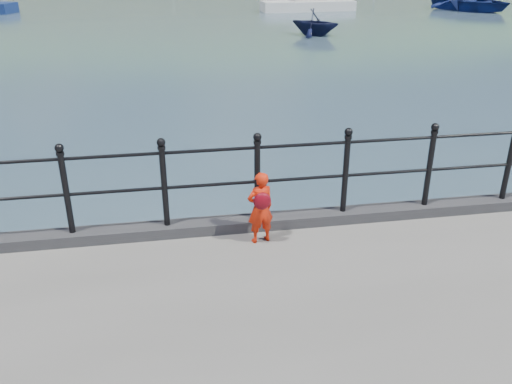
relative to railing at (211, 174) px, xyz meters
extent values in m
plane|color=#2D4251|center=(0.00, 0.15, -1.82)|extent=(600.00, 600.00, 0.00)
cube|color=#28282B|center=(0.00, 0.00, -0.75)|extent=(60.00, 0.30, 0.15)
cylinder|color=black|center=(0.00, 0.00, -0.15)|extent=(18.00, 0.04, 0.04)
cylinder|color=black|center=(0.00, 0.00, 0.32)|extent=(18.00, 0.04, 0.04)
cylinder|color=black|center=(-1.80, 0.00, -0.15)|extent=(0.08, 0.08, 1.05)
sphere|color=black|center=(-1.80, 0.00, 0.47)|extent=(0.11, 0.11, 0.11)
cylinder|color=black|center=(-0.60, 0.00, -0.15)|extent=(0.08, 0.08, 1.05)
sphere|color=black|center=(-0.60, 0.00, 0.47)|extent=(0.11, 0.11, 0.11)
cylinder|color=black|center=(0.60, 0.00, -0.15)|extent=(0.08, 0.08, 1.05)
sphere|color=black|center=(0.60, 0.00, 0.47)|extent=(0.11, 0.11, 0.11)
cylinder|color=black|center=(1.80, 0.00, -0.15)|extent=(0.08, 0.08, 1.05)
sphere|color=black|center=(1.80, 0.00, 0.47)|extent=(0.11, 0.11, 0.11)
cylinder|color=black|center=(3.00, 0.00, -0.15)|extent=(0.08, 0.08, 1.05)
sphere|color=black|center=(3.00, 0.00, 0.47)|extent=(0.11, 0.11, 0.11)
cylinder|color=black|center=(4.20, 0.00, -0.15)|extent=(0.08, 0.08, 1.05)
ellipsoid|color=#333A21|center=(20.00, 195.15, -17.22)|extent=(400.00, 100.00, 88.00)
ellipsoid|color=#387026|center=(60.00, 255.15, -29.12)|extent=(600.00, 180.00, 156.00)
imported|color=red|center=(0.57, -0.37, -0.34)|extent=(0.40, 0.31, 0.96)
ellipsoid|color=red|center=(0.57, -0.50, -0.19)|extent=(0.22, 0.11, 0.23)
imported|color=navy|center=(22.05, 32.10, -1.21)|extent=(6.61, 7.21, 1.22)
imported|color=black|center=(7.64, 22.59, -1.13)|extent=(3.48, 3.43, 1.39)
cube|color=silver|center=(10.27, 34.09, -1.57)|extent=(6.92, 2.22, 0.90)
cube|color=beige|center=(10.27, 34.09, -1.07)|extent=(2.45, 1.44, 0.50)
camera|label=1|loc=(-0.51, -6.39, 2.68)|focal=38.00mm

